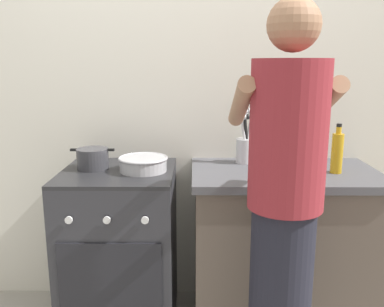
# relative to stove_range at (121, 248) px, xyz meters

# --- Properties ---
(back_wall) EXTENTS (3.20, 0.10, 2.50)m
(back_wall) POSITION_rel_stove_range_xyz_m (0.55, 0.35, 0.80)
(back_wall) COLOR silver
(back_wall) RESTS_ON ground
(countertop) EXTENTS (1.00, 0.60, 0.90)m
(countertop) POSITION_rel_stove_range_xyz_m (0.90, 0.00, 0.00)
(countertop) COLOR brown
(countertop) RESTS_ON ground
(stove_range) EXTENTS (0.60, 0.62, 0.90)m
(stove_range) POSITION_rel_stove_range_xyz_m (0.00, 0.00, 0.00)
(stove_range) COLOR #2D2D33
(stove_range) RESTS_ON ground
(pot) EXTENTS (0.24, 0.17, 0.11)m
(pot) POSITION_rel_stove_range_xyz_m (-0.14, 0.04, 0.51)
(pot) COLOR #38383D
(pot) RESTS_ON stove_range
(mixing_bowl) EXTENTS (0.26, 0.26, 0.08)m
(mixing_bowl) POSITION_rel_stove_range_xyz_m (0.14, -0.01, 0.49)
(mixing_bowl) COLOR #B7B7BC
(mixing_bowl) RESTS_ON stove_range
(utensil_crock) EXTENTS (0.10, 0.10, 0.33)m
(utensil_crock) POSITION_rel_stove_range_xyz_m (0.70, 0.18, 0.55)
(utensil_crock) COLOR silver
(utensil_crock) RESTS_ON countertop
(spice_bottle) EXTENTS (0.04, 0.04, 0.08)m
(spice_bottle) POSITION_rel_stove_range_xyz_m (0.87, 0.03, 0.49)
(spice_bottle) COLOR silver
(spice_bottle) RESTS_ON countertop
(oil_bottle) EXTENTS (0.06, 0.06, 0.26)m
(oil_bottle) POSITION_rel_stove_range_xyz_m (1.16, -0.04, 0.56)
(oil_bottle) COLOR gold
(oil_bottle) RESTS_ON countertop
(person) EXTENTS (0.41, 0.50, 1.70)m
(person) POSITION_rel_stove_range_xyz_m (0.77, -0.56, 0.41)
(person) COLOR black
(person) RESTS_ON ground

